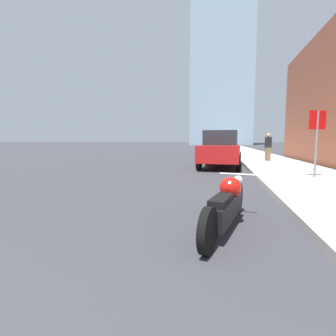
{
  "coord_description": "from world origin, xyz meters",
  "views": [
    {
      "loc": [
        2.44,
        0.77,
        1.35
      ],
      "look_at": [
        1.21,
        6.96,
        0.68
      ],
      "focal_mm": 28.0,
      "sensor_mm": 36.0,
      "label": 1
    }
  ],
  "objects_px": {
    "parked_car_blue": "(223,146)",
    "parked_car_black": "(221,144)",
    "pedestrian": "(268,147)",
    "motorcycle": "(227,204)",
    "stop_sign": "(317,132)",
    "parked_car_red": "(221,149)"
  },
  "relations": [
    {
      "from": "pedestrian",
      "to": "parked_car_blue",
      "type": "bearing_deg",
      "value": 104.69
    },
    {
      "from": "motorcycle",
      "to": "pedestrian",
      "type": "distance_m",
      "value": 12.5
    },
    {
      "from": "motorcycle",
      "to": "parked_car_blue",
      "type": "height_order",
      "value": "parked_car_blue"
    },
    {
      "from": "motorcycle",
      "to": "stop_sign",
      "type": "distance_m",
      "value": 6.16
    },
    {
      "from": "stop_sign",
      "to": "parked_car_black",
      "type": "bearing_deg",
      "value": 95.88
    },
    {
      "from": "parked_car_red",
      "to": "parked_car_black",
      "type": "relative_size",
      "value": 0.98
    },
    {
      "from": "motorcycle",
      "to": "pedestrian",
      "type": "height_order",
      "value": "pedestrian"
    },
    {
      "from": "parked_car_red",
      "to": "parked_car_blue",
      "type": "bearing_deg",
      "value": 93.58
    },
    {
      "from": "pedestrian",
      "to": "parked_car_red",
      "type": "bearing_deg",
      "value": -132.57
    },
    {
      "from": "stop_sign",
      "to": "pedestrian",
      "type": "relative_size",
      "value": 1.33
    },
    {
      "from": "parked_car_blue",
      "to": "pedestrian",
      "type": "distance_m",
      "value": 9.85
    },
    {
      "from": "motorcycle",
      "to": "parked_car_blue",
      "type": "xyz_separation_m",
      "value": [
        0.15,
        21.72,
        0.48
      ]
    },
    {
      "from": "motorcycle",
      "to": "parked_car_black",
      "type": "bearing_deg",
      "value": 103.71
    },
    {
      "from": "parked_car_black",
      "to": "stop_sign",
      "type": "height_order",
      "value": "stop_sign"
    },
    {
      "from": "parked_car_black",
      "to": "pedestrian",
      "type": "bearing_deg",
      "value": -87.82
    },
    {
      "from": "motorcycle",
      "to": "parked_car_blue",
      "type": "bearing_deg",
      "value": 103.29
    },
    {
      "from": "pedestrian",
      "to": "motorcycle",
      "type": "bearing_deg",
      "value": -102.26
    },
    {
      "from": "parked_car_blue",
      "to": "parked_car_black",
      "type": "bearing_deg",
      "value": 90.48
    },
    {
      "from": "motorcycle",
      "to": "parked_car_black",
      "type": "height_order",
      "value": "parked_car_black"
    },
    {
      "from": "parked_car_red",
      "to": "stop_sign",
      "type": "height_order",
      "value": "stop_sign"
    },
    {
      "from": "parked_car_black",
      "to": "stop_sign",
      "type": "distance_m",
      "value": 28.83
    },
    {
      "from": "pedestrian",
      "to": "parked_car_black",
      "type": "bearing_deg",
      "value": 96.97
    }
  ]
}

